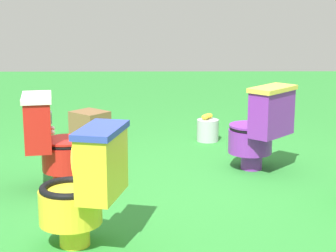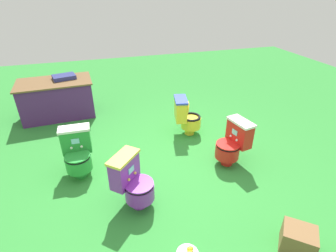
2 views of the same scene
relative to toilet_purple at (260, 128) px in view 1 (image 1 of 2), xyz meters
The scene contains 6 objects.
ground 0.93m from the toilet_purple, 39.71° to the left, with size 14.00×14.00×0.00m, color #2D8433.
toilet_purple is the anchor object (origin of this frame).
toilet_red 1.69m from the toilet_purple, 15.14° to the left, with size 0.56×0.49×0.73m.
toilet_yellow 1.95m from the toilet_purple, 50.01° to the left, with size 0.57×0.50×0.73m.
small_crate 1.95m from the toilet_purple, 36.45° to the right, with size 0.34×0.29×0.28m, color brown.
lemon_bucket 1.10m from the toilet_purple, 70.93° to the right, with size 0.22×0.22×0.28m.
Camera 1 is at (0.15, 4.14, 1.45)m, focal length 61.98 mm.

